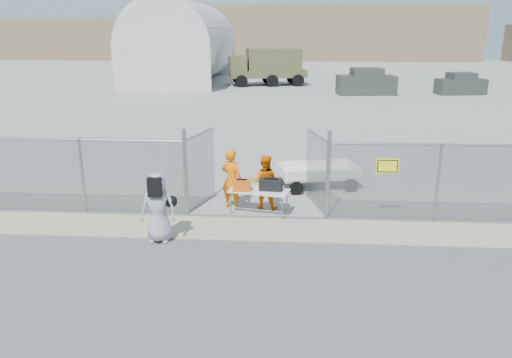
# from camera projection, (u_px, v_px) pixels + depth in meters

# --- Properties ---
(ground) EXTENTS (160.00, 160.00, 0.00)m
(ground) POSITION_uv_depth(u_px,v_px,m) (250.00, 244.00, 12.38)
(ground) COLOR #4D4D4D
(tarmac_inside) EXTENTS (160.00, 80.00, 0.01)m
(tarmac_inside) POSITION_uv_depth(u_px,v_px,m) (282.00, 80.00, 52.52)
(tarmac_inside) COLOR gray
(tarmac_inside) RESTS_ON ground
(dirt_strip) EXTENTS (44.00, 1.60, 0.01)m
(dirt_strip) POSITION_uv_depth(u_px,v_px,m) (253.00, 229.00, 13.34)
(dirt_strip) COLOR tan
(dirt_strip) RESTS_ON ground
(distant_hills) EXTENTS (140.00, 6.00, 9.00)m
(distant_hills) POSITION_uv_depth(u_px,v_px,m) (316.00, 34.00, 85.31)
(distant_hills) COLOR #7F684F
(distant_hills) RESTS_ON ground
(chain_link_fence) EXTENTS (40.00, 0.20, 2.20)m
(chain_link_fence) POSITION_uv_depth(u_px,v_px,m) (256.00, 179.00, 13.98)
(chain_link_fence) COLOR gray
(chain_link_fence) RESTS_ON ground
(quonset_hangar) EXTENTS (9.00, 18.00, 8.00)m
(quonset_hangar) POSITION_uv_depth(u_px,v_px,m) (183.00, 41.00, 50.12)
(quonset_hangar) COLOR beige
(quonset_hangar) RESTS_ON ground
(folding_table) EXTENTS (1.81, 1.05, 0.72)m
(folding_table) POSITION_uv_depth(u_px,v_px,m) (259.00, 202.00, 14.35)
(folding_table) COLOR silver
(folding_table) RESTS_ON ground
(orange_bag) EXTENTS (0.48, 0.32, 0.30)m
(orange_bag) POSITION_uv_depth(u_px,v_px,m) (242.00, 185.00, 14.17)
(orange_bag) COLOR #EF5D11
(orange_bag) RESTS_ON folding_table
(black_duffel) EXTENTS (0.68, 0.43, 0.31)m
(black_duffel) POSITION_uv_depth(u_px,v_px,m) (271.00, 185.00, 14.21)
(black_duffel) COLOR black
(black_duffel) RESTS_ON folding_table
(security_worker_left) EXTENTS (0.78, 0.66, 1.80)m
(security_worker_left) POSITION_uv_depth(u_px,v_px,m) (232.00, 179.00, 14.67)
(security_worker_left) COLOR orange
(security_worker_left) RESTS_ON ground
(security_worker_right) EXTENTS (0.86, 0.70, 1.64)m
(security_worker_right) POSITION_uv_depth(u_px,v_px,m) (265.00, 182.00, 14.65)
(security_worker_right) COLOR orange
(security_worker_right) RESTS_ON ground
(visitor) EXTENTS (0.88, 0.58, 1.79)m
(visitor) POSITION_uv_depth(u_px,v_px,m) (158.00, 207.00, 12.35)
(visitor) COLOR #97979E
(visitor) RESTS_ON ground
(utility_trailer) EXTENTS (3.68, 2.47, 0.82)m
(utility_trailer) POSITION_uv_depth(u_px,v_px,m) (318.00, 175.00, 16.82)
(utility_trailer) COLOR silver
(utility_trailer) RESTS_ON ground
(military_truck) EXTENTS (7.61, 4.05, 3.45)m
(military_truck) POSITION_uv_depth(u_px,v_px,m) (268.00, 67.00, 47.43)
(military_truck) COLOR #505530
(military_truck) RESTS_ON ground
(parked_vehicle_near) EXTENTS (4.84, 2.57, 2.10)m
(parked_vehicle_near) POSITION_uv_depth(u_px,v_px,m) (366.00, 82.00, 40.79)
(parked_vehicle_near) COLOR #333733
(parked_vehicle_near) RESTS_ON ground
(parked_vehicle_mid) EXTENTS (4.08, 2.37, 1.74)m
(parked_vehicle_mid) POSITION_uv_depth(u_px,v_px,m) (461.00, 84.00, 40.91)
(parked_vehicle_mid) COLOR #333733
(parked_vehicle_mid) RESTS_ON ground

